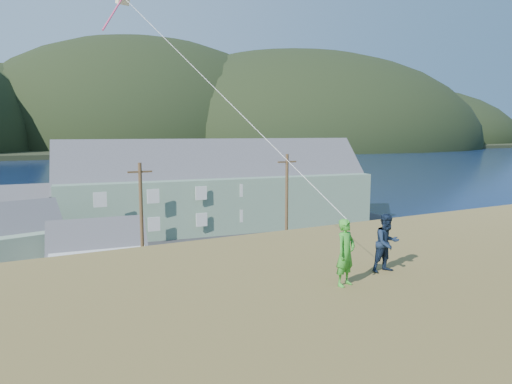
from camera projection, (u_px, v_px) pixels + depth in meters
ground at (140, 308)px, 29.26m from camera, size 900.00×900.00×0.00m
grass_strip at (148, 318)px, 27.49m from camera, size 110.00×8.00×0.10m
waterfront_lot at (100, 247)px, 44.24m from camera, size 72.00×36.00×0.12m
wharf at (27, 212)px, 61.76m from camera, size 26.00×14.00×0.90m
far_shore at (31, 146)px, 320.14m from camera, size 900.00×320.00×2.00m
far_hills at (95, 146)px, 291.48m from camera, size 760.00×265.00×143.00m
lodge at (218, 187)px, 53.31m from camera, size 36.49×14.05×12.51m
shed_palegreen_near at (1, 241)px, 36.63m from camera, size 10.13×7.50×6.62m
shed_white at (98, 253)px, 34.28m from camera, size 7.54×5.40×5.64m
utility_poles at (108, 235)px, 29.26m from camera, size 30.67×0.24×9.41m
kite_flyer_green at (346, 252)px, 11.94m from camera, size 0.75×0.60×1.78m
kite_flyer_navy at (387, 243)px, 13.11m from camera, size 0.85×0.67×1.70m
kite_rig at (125, 2)px, 16.98m from camera, size 2.45×4.85×12.27m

